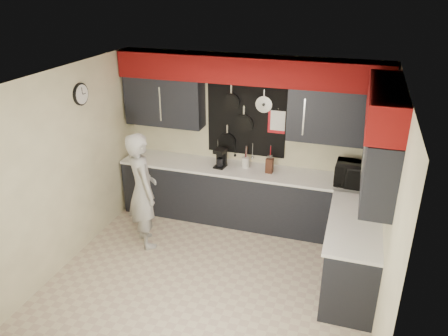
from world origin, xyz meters
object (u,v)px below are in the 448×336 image
(coffee_maker, at_px, (221,157))
(person, at_px, (142,191))
(microwave, at_px, (357,175))
(knife_block, at_px, (269,166))
(utensil_crock, at_px, (245,162))

(coffee_maker, distance_m, person, 1.32)
(person, bearing_deg, microwave, -115.26)
(microwave, bearing_deg, person, -159.06)
(knife_block, distance_m, utensil_crock, 0.41)
(knife_block, distance_m, person, 1.89)
(microwave, bearing_deg, utensil_crock, 177.27)
(knife_block, height_order, coffee_maker, coffee_maker)
(microwave, height_order, knife_block, microwave)
(coffee_maker, bearing_deg, knife_block, 7.20)
(coffee_maker, bearing_deg, utensil_crock, 22.43)
(microwave, distance_m, person, 3.01)
(utensil_crock, bearing_deg, coffee_maker, -164.12)
(microwave, relative_size, knife_block, 2.62)
(microwave, distance_m, coffee_maker, 2.01)
(microwave, xyz_separation_m, coffee_maker, (-2.01, 0.05, -0.01))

